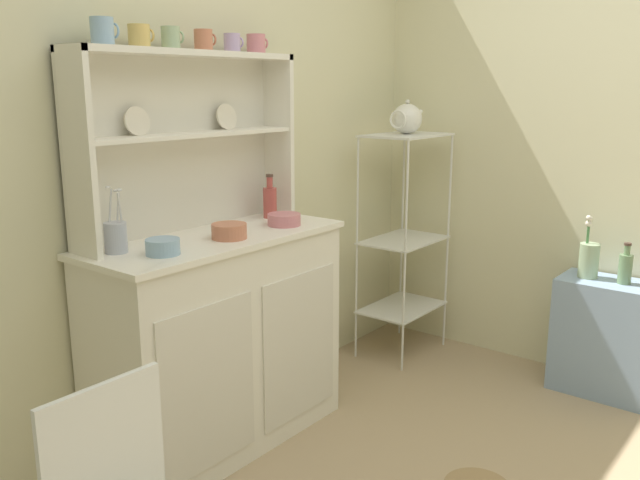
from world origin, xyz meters
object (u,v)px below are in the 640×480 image
at_px(hutch_shelf_unit, 184,128).
at_px(bowl_mixing_large, 163,247).
at_px(hutch_cabinet, 220,339).
at_px(flower_vase, 589,259).
at_px(cup_sky_0, 103,31).
at_px(utensil_jar, 116,236).
at_px(porcelain_teapot, 407,119).
at_px(side_shelf_blue, 607,338).
at_px(jam_bottle, 270,201).
at_px(oil_bottle, 625,268).
at_px(bakers_rack, 404,226).

distance_m(hutch_shelf_unit, bowl_mixing_large, 0.56).
relative_size(hutch_cabinet, flower_vase, 3.61).
xyz_separation_m(hutch_cabinet, cup_sky_0, (-0.37, 0.12, 1.20)).
relative_size(bowl_mixing_large, flower_vase, 0.39).
height_order(hutch_shelf_unit, utensil_jar, hutch_shelf_unit).
relative_size(bowl_mixing_large, utensil_jar, 0.51).
bearing_deg(hutch_shelf_unit, porcelain_teapot, -9.76).
height_order(hutch_cabinet, side_shelf_blue, hutch_cabinet).
bearing_deg(cup_sky_0, bowl_mixing_large, -75.73).
height_order(hutch_cabinet, cup_sky_0, cup_sky_0).
bearing_deg(bowl_mixing_large, porcelain_teapot, 0.34).
bearing_deg(jam_bottle, oil_bottle, -49.20).
height_order(bakers_rack, porcelain_teapot, porcelain_teapot).
bearing_deg(flower_vase, side_shelf_blue, -90.10).
height_order(cup_sky_0, oil_bottle, cup_sky_0).
xyz_separation_m(hutch_cabinet, jam_bottle, (0.41, 0.09, 0.52)).
distance_m(utensil_jar, porcelain_teapot, 1.77).
bearing_deg(utensil_jar, porcelain_teapot, -4.67).
distance_m(hutch_cabinet, porcelain_teapot, 1.57).
bearing_deg(bakers_rack, flower_vase, -79.67).
xyz_separation_m(cup_sky_0, bowl_mixing_large, (0.05, -0.20, -0.73)).
xyz_separation_m(cup_sky_0, flower_vase, (1.87, -1.13, -1.00)).
xyz_separation_m(bakers_rack, utensil_jar, (-1.74, 0.14, 0.23)).
distance_m(hutch_shelf_unit, cup_sky_0, 0.51).
relative_size(cup_sky_0, utensil_jar, 0.39).
relative_size(hutch_shelf_unit, side_shelf_blue, 1.82).
xyz_separation_m(porcelain_teapot, oil_bottle, (0.17, -1.11, -0.66)).
relative_size(bakers_rack, porcelain_teapot, 4.93).
relative_size(jam_bottle, oil_bottle, 0.99).
distance_m(side_shelf_blue, flower_vase, 0.40).
bearing_deg(oil_bottle, bowl_mixing_large, 148.84).
xyz_separation_m(side_shelf_blue, oil_bottle, (0.00, -0.05, 0.36)).
bearing_deg(side_shelf_blue, cup_sky_0, 146.28).
bearing_deg(side_shelf_blue, jam_bottle, 131.90).
relative_size(bakers_rack, utensil_jar, 5.16).
bearing_deg(jam_bottle, hutch_cabinet, -168.10).
bearing_deg(cup_sky_0, jam_bottle, -2.63).
xyz_separation_m(hutch_cabinet, utensil_jar, (-0.41, 0.08, 0.50)).
relative_size(hutch_shelf_unit, bowl_mixing_large, 8.55).
distance_m(cup_sky_0, utensil_jar, 0.70).
xyz_separation_m(bowl_mixing_large, oil_bottle, (1.82, -1.10, -0.28)).
xyz_separation_m(hutch_shelf_unit, flower_vase, (1.50, -1.17, -0.65)).
bearing_deg(bowl_mixing_large, hutch_shelf_unit, 36.34).
relative_size(hutch_shelf_unit, porcelain_teapot, 4.15).
distance_m(side_shelf_blue, bowl_mixing_large, 2.20).
height_order(bakers_rack, side_shelf_blue, bakers_rack).
relative_size(bowl_mixing_large, jam_bottle, 0.61).
distance_m(hutch_cabinet, oil_bottle, 1.91).
relative_size(hutch_cabinet, bowl_mixing_large, 9.15).
relative_size(jam_bottle, utensil_jar, 0.83).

